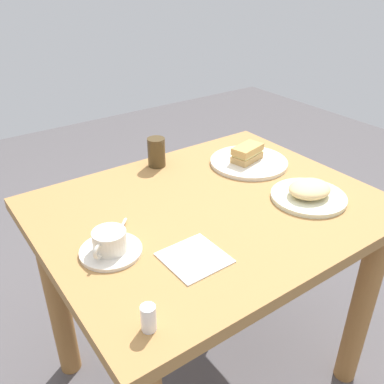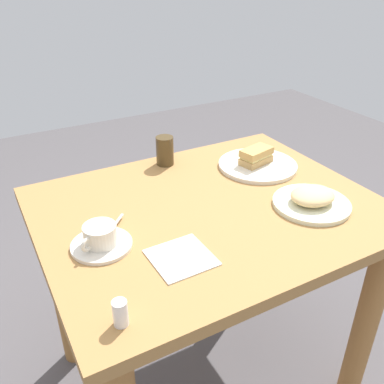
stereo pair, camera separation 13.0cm
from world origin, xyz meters
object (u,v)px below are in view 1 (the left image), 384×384
(dining_table, at_px, (209,247))
(coffee_cup, at_px, (109,240))
(side_plate, at_px, (308,197))
(drinking_glass, at_px, (156,152))
(spoon, at_px, (119,231))
(coffee_saucer, at_px, (111,251))
(sandwich_plate, at_px, (249,162))
(napkin, at_px, (194,258))
(salt_shaker, at_px, (149,318))
(sandwich_front, at_px, (247,153))

(dining_table, bearing_deg, coffee_cup, -173.37)
(coffee_cup, bearing_deg, side_plate, -9.77)
(coffee_cup, bearing_deg, drinking_glass, 45.68)
(side_plate, bearing_deg, spoon, 163.83)
(coffee_saucer, distance_m, side_plate, 0.64)
(spoon, bearing_deg, drinking_glass, 45.52)
(sandwich_plate, relative_size, drinking_glass, 2.68)
(spoon, xyz_separation_m, side_plate, (0.58, -0.17, -0.01))
(napkin, bearing_deg, spoon, 118.05)
(coffee_saucer, bearing_deg, salt_shaker, -99.91)
(coffee_cup, bearing_deg, salt_shaker, -99.68)
(sandwich_front, height_order, drinking_glass, drinking_glass)
(dining_table, xyz_separation_m, side_plate, (0.27, -0.15, 0.17))
(spoon, bearing_deg, side_plate, -16.17)
(coffee_saucer, relative_size, side_plate, 0.69)
(sandwich_front, distance_m, coffee_cup, 0.67)
(coffee_saucer, distance_m, drinking_glass, 0.53)
(sandwich_front, bearing_deg, coffee_saucer, -163.05)
(coffee_cup, distance_m, napkin, 0.22)
(sandwich_plate, relative_size, spoon, 3.54)
(coffee_cup, relative_size, napkin, 0.70)
(salt_shaker, relative_size, drinking_glass, 0.58)
(sandwich_plate, distance_m, coffee_cup, 0.68)
(napkin, relative_size, salt_shaker, 2.44)
(dining_table, bearing_deg, side_plate, -28.77)
(dining_table, distance_m, side_plate, 0.35)
(spoon, relative_size, side_plate, 0.34)
(side_plate, height_order, drinking_glass, drinking_glass)
(dining_table, xyz_separation_m, drinking_glass, (0.01, 0.33, 0.21))
(sandwich_front, height_order, coffee_saucer, sandwich_front)
(spoon, distance_m, drinking_glass, 0.45)
(sandwich_plate, relative_size, salt_shaker, 4.62)
(coffee_cup, relative_size, salt_shaker, 1.71)
(napkin, bearing_deg, drinking_glass, 68.52)
(sandwich_plate, height_order, spoon, spoon)
(side_plate, relative_size, drinking_glass, 2.23)
(napkin, bearing_deg, dining_table, 43.62)
(dining_table, relative_size, coffee_cup, 9.71)
(spoon, height_order, drinking_glass, drinking_glass)
(coffee_cup, relative_size, drinking_glass, 1.00)
(napkin, xyz_separation_m, salt_shaker, (-0.21, -0.13, 0.03))
(sandwich_plate, height_order, sandwich_front, sandwich_front)
(salt_shaker, height_order, drinking_glass, drinking_glass)
(dining_table, height_order, napkin, napkin)
(coffee_cup, distance_m, salt_shaker, 0.28)
(dining_table, bearing_deg, drinking_glass, 88.26)
(sandwich_plate, relative_size, sandwich_front, 2.18)
(spoon, height_order, napkin, spoon)
(sandwich_front, bearing_deg, coffee_cup, -163.02)
(sandwich_front, relative_size, salt_shaker, 2.11)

